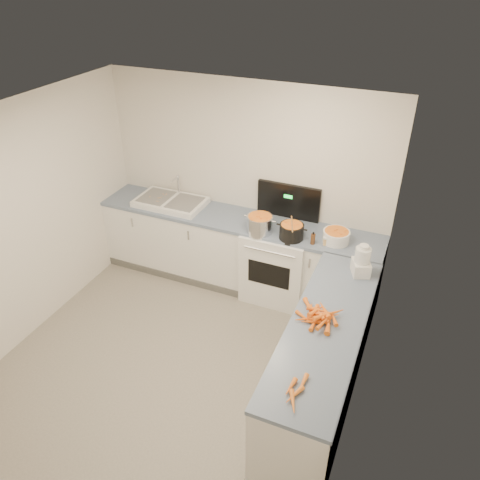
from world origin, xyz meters
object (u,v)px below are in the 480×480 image
at_px(sink, 171,202).
at_px(stove, 278,261).
at_px(steel_pot, 260,225).
at_px(extract_bottle, 313,239).
at_px(spice_jar, 325,242).
at_px(food_processor, 362,262).
at_px(black_pot, 291,232).
at_px(mixing_bowl, 336,237).

bearing_deg(sink, stove, -0.62).
distance_m(steel_pot, extract_bottle, 0.62).
bearing_deg(stove, sink, 179.38).
xyz_separation_m(spice_jar, food_processor, (0.45, -0.39, 0.10)).
xyz_separation_m(sink, steel_pot, (1.27, -0.18, 0.05)).
bearing_deg(stove, spice_jar, -15.00).
xyz_separation_m(black_pot, spice_jar, (0.38, 0.01, -0.04)).
relative_size(stove, mixing_bowl, 4.65).
relative_size(stove, food_processor, 4.10).
bearing_deg(stove, food_processor, -27.82).
xyz_separation_m(steel_pot, food_processor, (1.20, -0.37, 0.05)).
distance_m(black_pot, food_processor, 0.91).
bearing_deg(food_processor, sink, 167.37).
bearing_deg(stove, black_pot, -41.19).
relative_size(black_pot, food_processor, 0.81).
relative_size(extract_bottle, food_processor, 0.37).
bearing_deg(sink, food_processor, -12.63).
bearing_deg(black_pot, extract_bottle, -4.84).
distance_m(sink, extract_bottle, 1.90).
relative_size(steel_pot, black_pot, 1.10).
bearing_deg(spice_jar, mixing_bowl, 49.14).
height_order(stove, sink, stove).
relative_size(sink, spice_jar, 10.68).
xyz_separation_m(steel_pot, spice_jar, (0.75, 0.02, -0.05)).
bearing_deg(steel_pot, stove, 42.43).
bearing_deg(food_processor, extract_bottle, 148.79).
bearing_deg(mixing_bowl, extract_bottle, -147.87).
xyz_separation_m(sink, food_processor, (2.47, -0.55, 0.10)).
height_order(sink, spice_jar, sink).
bearing_deg(steel_pot, black_pot, 0.42).
bearing_deg(extract_bottle, spice_jar, 14.49).
distance_m(spice_jar, food_processor, 0.60).
height_order(stove, spice_jar, stove).
xyz_separation_m(stove, extract_bottle, (0.44, -0.19, 0.53)).
height_order(extract_bottle, spice_jar, extract_bottle).
distance_m(sink, mixing_bowl, 2.11).
bearing_deg(steel_pot, mixing_bowl, 8.15).
relative_size(black_pot, spice_jar, 3.34).
distance_m(black_pot, spice_jar, 0.38).
distance_m(stove, spice_jar, 0.78).
xyz_separation_m(black_pot, food_processor, (0.83, -0.37, 0.07)).
bearing_deg(extract_bottle, black_pot, 175.16).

